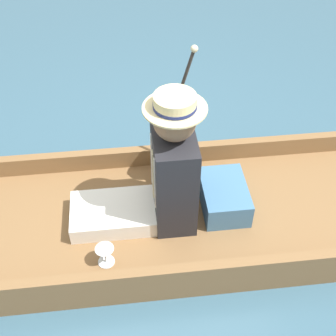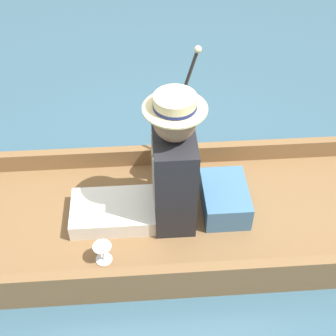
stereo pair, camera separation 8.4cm
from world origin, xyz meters
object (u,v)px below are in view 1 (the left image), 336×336
seated_person (161,176)px  teddy_bear (168,157)px  walking_cane (176,104)px  wine_glass (105,252)px

seated_person → teddy_bear: bearing=-24.6°
seated_person → teddy_bear: 0.37m
teddy_bear → walking_cane: walking_cane is taller
seated_person → walking_cane: walking_cane is taller
teddy_bear → walking_cane: bearing=-30.4°
teddy_bear → wine_glass: size_ratio=3.30×
wine_glass → walking_cane: bearing=-33.6°
wine_glass → walking_cane: 0.98m
wine_glass → teddy_bear: bearing=-34.1°
wine_glass → walking_cane: (0.73, -0.48, 0.44)m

